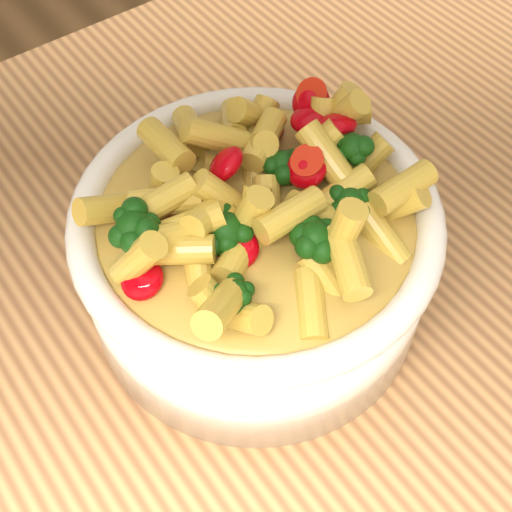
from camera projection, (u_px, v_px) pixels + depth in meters
table at (274, 367)px, 0.63m from camera, size 1.20×0.80×0.90m
serving_bowl at (256, 255)px, 0.51m from camera, size 0.25×0.25×0.11m
pasta_salad at (256, 192)px, 0.46m from camera, size 0.20×0.20×0.04m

